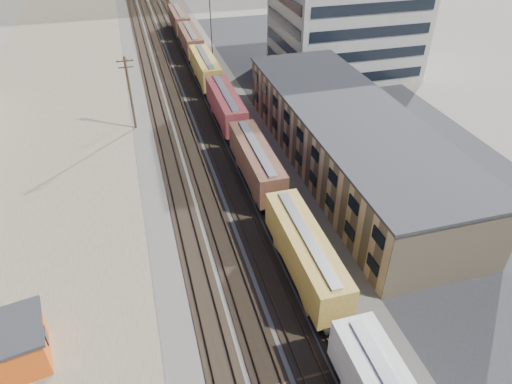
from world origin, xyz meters
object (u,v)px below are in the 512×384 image
object	(u,v)px
freight_train	(239,131)
parked_car_blue	(370,93)
utility_pole_north	(130,92)
maintenance_shed	(20,343)
parked_car_white	(479,243)

from	to	relation	value
freight_train	parked_car_blue	world-z (taller)	freight_train
utility_pole_north	freight_train	bearing A→B (deg)	-38.66
freight_train	maintenance_shed	world-z (taller)	freight_train
maintenance_shed	parked_car_blue	bearing A→B (deg)	37.93
maintenance_shed	parked_car_blue	xyz separation A→B (m)	(45.70, 35.61, -1.07)
utility_pole_north	parked_car_white	world-z (taller)	utility_pole_north
maintenance_shed	parked_car_white	size ratio (longest dim) A/B	1.23
utility_pole_north	maintenance_shed	size ratio (longest dim) A/B	1.87
utility_pole_north	parked_car_blue	bearing A→B (deg)	0.98
parked_car_white	parked_car_blue	bearing A→B (deg)	79.01
utility_pole_north	maintenance_shed	world-z (taller)	utility_pole_north
freight_train	maintenance_shed	size ratio (longest dim) A/B	22.37
freight_train	maintenance_shed	distance (m)	33.60
utility_pole_north	parked_car_blue	size ratio (longest dim) A/B	1.91
freight_train	parked_car_blue	bearing A→B (deg)	24.03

